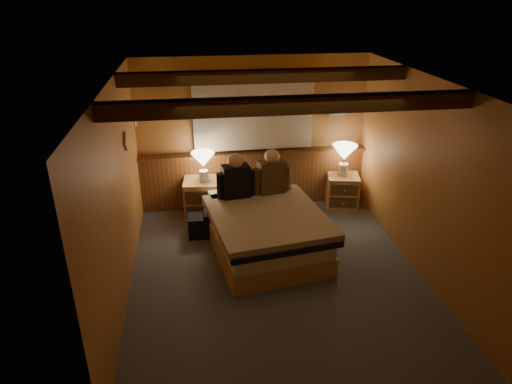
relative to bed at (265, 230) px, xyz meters
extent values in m
plane|color=#4A4E58|center=(0.05, -0.55, -0.32)|extent=(4.20, 4.20, 0.00)
plane|color=tan|center=(0.05, -0.55, 2.08)|extent=(4.20, 4.20, 0.00)
plane|color=#B67D41|center=(0.05, 1.55, 0.88)|extent=(3.60, 0.00, 3.60)
plane|color=#B67D41|center=(-1.75, -0.55, 0.88)|extent=(0.00, 4.20, 4.20)
plane|color=#B67D41|center=(1.85, -0.55, 0.88)|extent=(0.00, 4.20, 4.20)
plane|color=#B67D41|center=(0.05, -2.65, 0.88)|extent=(3.60, 0.00, 3.60)
cube|color=brown|center=(0.05, 1.49, 0.13)|extent=(3.60, 0.12, 0.90)
cube|color=brown|center=(0.05, 1.43, 0.60)|extent=(3.60, 0.22, 0.04)
cylinder|color=#4E2F13|center=(0.05, 1.47, 1.73)|extent=(2.10, 0.05, 0.05)
sphere|color=#4E2F13|center=(-1.00, 1.47, 1.73)|extent=(0.08, 0.08, 0.08)
sphere|color=#4E2F13|center=(1.10, 1.47, 1.73)|extent=(0.08, 0.08, 0.08)
cube|color=beige|center=(0.05, 1.48, 1.18)|extent=(1.85, 0.08, 1.05)
cube|color=#4E2F13|center=(0.05, -1.15, 1.99)|extent=(3.60, 0.15, 0.16)
cube|color=#4E2F13|center=(0.05, 0.35, 1.99)|extent=(3.60, 0.15, 0.16)
cylinder|color=silver|center=(-1.69, 1.05, 1.43)|extent=(0.03, 0.55, 0.03)
torus|color=silver|center=(-1.66, 0.90, 1.31)|extent=(0.01, 0.21, 0.21)
torus|color=silver|center=(-1.66, 1.13, 1.31)|extent=(0.01, 0.21, 0.21)
cube|color=#A77953|center=(1.40, 1.53, 1.23)|extent=(0.30, 0.03, 0.25)
cube|color=beige|center=(1.40, 1.51, 1.23)|extent=(0.24, 0.01, 0.19)
cube|color=tan|center=(0.00, 0.02, -0.19)|extent=(1.58, 1.95, 0.27)
cube|color=white|center=(0.00, 0.02, 0.05)|extent=(1.53, 1.91, 0.21)
cube|color=black|center=(0.03, -0.20, 0.18)|extent=(1.59, 1.61, 0.07)
cube|color=tan|center=(0.01, -0.09, 0.24)|extent=(1.65, 1.79, 0.11)
cube|color=white|center=(-0.44, 0.65, 0.23)|extent=(0.57, 0.38, 0.14)
cube|color=white|center=(0.23, 0.75, 0.23)|extent=(0.57, 0.38, 0.14)
cube|color=tan|center=(-0.79, 1.17, -0.02)|extent=(0.60, 0.54, 0.61)
cube|color=brown|center=(-0.81, 0.93, 0.11)|extent=(0.50, 0.06, 0.21)
cube|color=brown|center=(-0.81, 0.93, -0.14)|extent=(0.50, 0.06, 0.21)
cylinder|color=silver|center=(-0.81, 0.93, 0.11)|extent=(0.03, 0.03, 0.03)
cylinder|color=silver|center=(-0.81, 0.93, -0.14)|extent=(0.03, 0.03, 0.03)
cube|color=tan|center=(1.48, 1.20, -0.05)|extent=(0.57, 0.54, 0.54)
cube|color=brown|center=(1.43, 1.00, 0.06)|extent=(0.44, 0.11, 0.19)
cube|color=brown|center=(1.43, 1.00, -0.16)|extent=(0.44, 0.11, 0.19)
cylinder|color=silver|center=(1.43, 1.00, 0.06)|extent=(0.04, 0.04, 0.03)
cylinder|color=silver|center=(1.43, 1.00, -0.16)|extent=(0.04, 0.04, 0.03)
cylinder|color=white|center=(-0.76, 1.13, 0.38)|extent=(0.14, 0.14, 0.18)
cylinder|color=silver|center=(-0.76, 1.13, 0.50)|extent=(0.02, 0.02, 0.10)
cone|color=beige|center=(-0.76, 1.13, 0.65)|extent=(0.35, 0.35, 0.22)
cylinder|color=white|center=(1.46, 1.22, 0.32)|extent=(0.15, 0.15, 0.20)
cylinder|color=silver|center=(1.46, 1.22, 0.45)|extent=(0.03, 0.03, 0.11)
cone|color=beige|center=(1.46, 1.22, 0.61)|extent=(0.39, 0.39, 0.24)
cube|color=black|center=(-0.33, 0.50, 0.52)|extent=(0.40, 0.27, 0.49)
cylinder|color=black|center=(-0.55, 0.47, 0.48)|extent=(0.12, 0.12, 0.39)
cylinder|color=black|center=(-0.12, 0.53, 0.48)|extent=(0.12, 0.12, 0.39)
sphere|color=tan|center=(-0.33, 0.50, 0.83)|extent=(0.21, 0.21, 0.21)
cube|color=#4E391F|center=(0.18, 0.59, 0.52)|extent=(0.41, 0.28, 0.50)
cylinder|color=#4E391F|center=(-0.03, 0.55, 0.48)|extent=(0.12, 0.12, 0.40)
cylinder|color=#4E391F|center=(0.40, 0.62, 0.48)|extent=(0.12, 0.12, 0.40)
sphere|color=tan|center=(0.18, 0.59, 0.84)|extent=(0.22, 0.22, 0.22)
cube|color=black|center=(-0.77, 0.57, -0.17)|extent=(0.53, 0.32, 0.31)
cylinder|color=black|center=(-0.77, 0.57, 0.01)|extent=(0.09, 0.31, 0.08)
camera|label=1|loc=(-0.90, -5.30, 3.02)|focal=32.00mm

